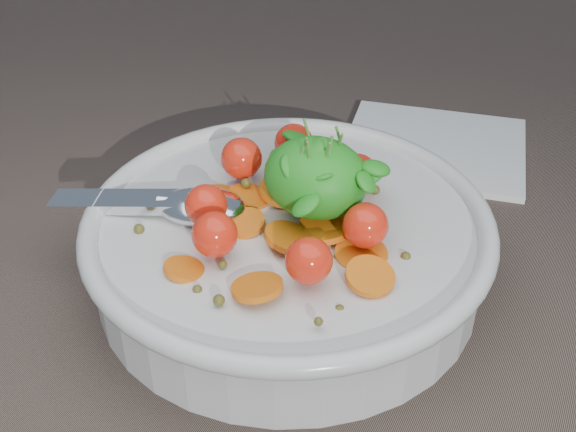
% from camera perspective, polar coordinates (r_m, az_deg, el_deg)
% --- Properties ---
extents(ground, '(6.00, 6.00, 0.00)m').
position_cam_1_polar(ground, '(0.59, 0.38, -4.06)').
color(ground, brown).
rests_on(ground, ground).
extents(bowl, '(0.34, 0.31, 0.13)m').
position_cam_1_polar(bowl, '(0.56, 0.01, -2.00)').
color(bowl, silver).
rests_on(bowl, ground).
extents(napkin, '(0.21, 0.19, 0.01)m').
position_cam_1_polar(napkin, '(0.77, 11.48, 5.37)').
color(napkin, white).
rests_on(napkin, ground).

